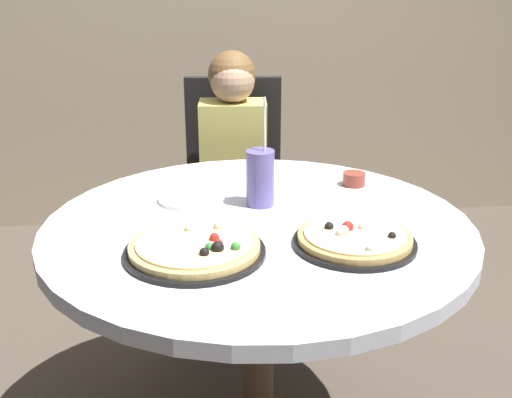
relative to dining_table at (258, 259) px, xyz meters
name	(u,v)px	position (x,y,z in m)	size (l,w,h in m)	color
dining_table	(258,259)	(0.00, 0.00, 0.00)	(1.14, 1.14, 0.75)	silver
chair_wooden	(234,181)	(0.01, 0.98, -0.11)	(0.43, 0.43, 0.95)	black
diner_child	(234,207)	(-0.01, 0.80, -0.16)	(0.28, 0.42, 1.08)	#3F4766
pizza_veggie	(195,248)	(-0.17, -0.17, 0.12)	(0.34, 0.34, 0.05)	black
pizza_cheese	(354,239)	(0.22, -0.16, 0.12)	(0.30, 0.30, 0.05)	black
soda_cup	(260,178)	(0.02, 0.13, 0.19)	(0.08, 0.08, 0.31)	#6659A5
sauce_bowl	(354,179)	(0.33, 0.27, 0.13)	(0.07, 0.07, 0.04)	brown
plate_small	(189,198)	(-0.18, 0.19, 0.11)	(0.18, 0.18, 0.01)	white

